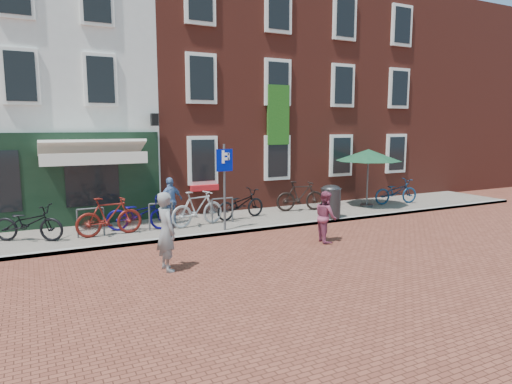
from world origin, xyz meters
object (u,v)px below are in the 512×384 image
boy (326,217)px  bicycle_6 (396,191)px  bicycle_0 (28,223)px  bicycle_3 (197,208)px  parking_sign (224,174)px  cafe_person (171,201)px  woman (166,232)px  bicycle_5 (300,196)px  bicycle_4 (241,204)px  bicycle_1 (109,216)px  bicycle_2 (139,214)px  parasol (368,153)px  litter_bin (331,200)px

boy → bicycle_6: (5.81, 3.35, -0.11)m
bicycle_0 → bicycle_3: size_ratio=1.03×
parking_sign → boy: bearing=-45.8°
cafe_person → bicycle_0: bearing=-15.9°
bicycle_3 → boy: bearing=-152.3°
woman → bicycle_5: 7.54m
cafe_person → bicycle_0: (-4.06, -0.40, -0.25)m
bicycle_4 → bicycle_6: 6.79m
bicycle_1 → bicycle_3: 2.66m
cafe_person → bicycle_0: size_ratio=0.79×
woman → bicycle_1: woman is taller
parking_sign → bicycle_5: 4.19m
bicycle_2 → bicycle_6: bearing=-72.9°
bicycle_1 → cafe_person: bearing=-73.2°
woman → bicycle_2: woman is taller
bicycle_6 → bicycle_4: bearing=97.5°
bicycle_3 → bicycle_4: 1.71m
boy → bicycle_4: (-0.98, 3.50, -0.11)m
boy → woman: bearing=108.4°
bicycle_3 → parasol: bearing=-100.1°
bicycle_1 → bicycle_6: bicycle_1 is taller
bicycle_0 → bicycle_3: 4.72m
bicycle_1 → bicycle_3: size_ratio=1.00×
boy → bicycle_1: boy is taller
bicycle_2 → bicycle_3: 1.77m
bicycle_3 → bicycle_6: bearing=-101.1°
woman → bicycle_6: woman is taller
bicycle_5 → woman: bearing=137.4°
parking_sign → boy: size_ratio=1.80×
cafe_person → bicycle_3: (0.65, -0.68, -0.19)m
woman → bicycle_5: (6.21, 4.27, -0.23)m
parking_sign → bicycle_3: (-0.53, 0.93, -1.15)m
bicycle_4 → bicycle_5: 2.58m
bicycle_0 → bicycle_4: 6.37m
litter_bin → bicycle_5: (-0.22, 1.57, -0.07)m
bicycle_4 → parking_sign: bearing=127.1°
bicycle_5 → parking_sign: bearing=126.6°
bicycle_0 → bicycle_5: 8.94m
parasol → cafe_person: (-7.69, 0.35, -1.33)m
bicycle_6 → cafe_person: bearing=96.1°
parking_sign → parasol: parking_sign is taller
cafe_person → bicycle_4: cafe_person is taller
bicycle_0 → bicycle_5: size_ratio=1.03×
cafe_person → bicycle_3: bearing=112.0°
parking_sign → woman: (-2.51, -2.64, -0.92)m
bicycle_0 → woman: bearing=-116.1°
cafe_person → litter_bin: bearing=141.6°
bicycle_0 → bicycle_3: (4.71, -0.28, 0.05)m
bicycle_1 → bicycle_4: 4.35m
parking_sign → bicycle_4: (1.13, 1.33, -1.20)m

